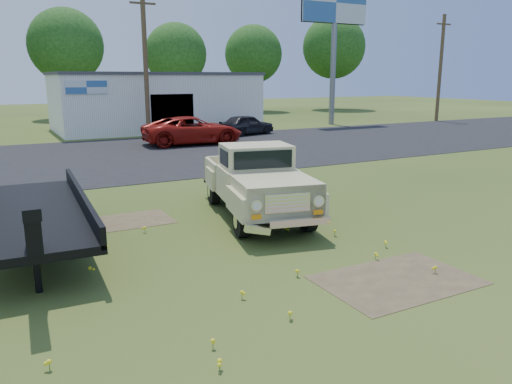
# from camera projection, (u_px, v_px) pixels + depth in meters

# --- Properties ---
(ground) EXTENTS (140.00, 140.00, 0.00)m
(ground) POSITION_uv_depth(u_px,v_px,m) (255.00, 247.00, 11.48)
(ground) COLOR #324817
(ground) RESTS_ON ground
(asphalt_lot) EXTENTS (90.00, 14.00, 0.02)m
(asphalt_lot) POSITION_uv_depth(u_px,v_px,m) (110.00, 157.00, 24.35)
(asphalt_lot) COLOR black
(asphalt_lot) RESTS_ON ground
(dirt_patch_a) EXTENTS (3.00, 2.00, 0.01)m
(dirt_patch_a) POSITION_uv_depth(u_px,v_px,m) (397.00, 280.00, 9.59)
(dirt_patch_a) COLOR brown
(dirt_patch_a) RESTS_ON ground
(dirt_patch_b) EXTENTS (2.20, 1.60, 0.01)m
(dirt_patch_b) POSITION_uv_depth(u_px,v_px,m) (130.00, 221.00, 13.56)
(dirt_patch_b) COLOR brown
(dirt_patch_b) RESTS_ON ground
(commercial_building) EXTENTS (14.20, 8.20, 4.15)m
(commercial_building) POSITION_uv_depth(u_px,v_px,m) (155.00, 101.00, 36.93)
(commercial_building) COLOR silver
(commercial_building) RESTS_ON ground
(billboard) EXTENTS (6.10, 0.45, 11.05)m
(billboard) POSITION_uv_depth(u_px,v_px,m) (334.00, 16.00, 39.41)
(billboard) COLOR slate
(billboard) RESTS_ON ground
(utility_pole_mid) EXTENTS (1.60, 0.30, 9.00)m
(utility_pole_mid) POSITION_uv_depth(u_px,v_px,m) (146.00, 64.00, 31.16)
(utility_pole_mid) COLOR #4D3D23
(utility_pole_mid) RESTS_ON ground
(utility_pole_east) EXTENTS (1.60, 0.30, 9.00)m
(utility_pole_east) POSITION_uv_depth(u_px,v_px,m) (440.00, 68.00, 43.16)
(utility_pole_east) COLOR #4D3D23
(utility_pole_east) RESTS_ON ground
(treeline_d) EXTENTS (6.72, 6.72, 10.00)m
(treeline_d) POSITION_uv_depth(u_px,v_px,m) (66.00, 46.00, 45.66)
(treeline_d) COLOR #332217
(treeline_d) RESTS_ON ground
(treeline_e) EXTENTS (6.08, 6.08, 9.04)m
(treeline_e) POSITION_uv_depth(u_px,v_px,m) (176.00, 54.00, 49.13)
(treeline_e) COLOR #332217
(treeline_e) RESTS_ON ground
(treeline_f) EXTENTS (6.40, 6.40, 9.52)m
(treeline_f) POSITION_uv_depth(u_px,v_px,m) (253.00, 54.00, 55.82)
(treeline_f) COLOR #332217
(treeline_f) RESTS_ON ground
(treeline_g) EXTENTS (7.36, 7.36, 10.95)m
(treeline_g) POSITION_uv_depth(u_px,v_px,m) (334.00, 47.00, 58.93)
(treeline_g) COLOR #332217
(treeline_g) RESTS_ON ground
(vintage_pickup_truck) EXTENTS (3.32, 5.94, 2.03)m
(vintage_pickup_truck) POSITION_uv_depth(u_px,v_px,m) (256.00, 181.00, 13.80)
(vintage_pickup_truck) COLOR #C3B683
(vintage_pickup_truck) RESTS_ON ground
(flatbed_trailer) EXTENTS (2.69, 7.15, 1.92)m
(flatbed_trailer) POSITION_uv_depth(u_px,v_px,m) (30.00, 207.00, 11.20)
(flatbed_trailer) COLOR black
(flatbed_trailer) RESTS_ON ground
(red_pickup) EXTENTS (5.89, 2.99, 1.59)m
(red_pickup) POSITION_uv_depth(u_px,v_px,m) (193.00, 131.00, 28.78)
(red_pickup) COLOR maroon
(red_pickup) RESTS_ON ground
(dark_sedan) EXTENTS (4.23, 2.47, 1.35)m
(dark_sedan) POSITION_uv_depth(u_px,v_px,m) (246.00, 125.00, 33.52)
(dark_sedan) COLOR black
(dark_sedan) RESTS_ON ground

